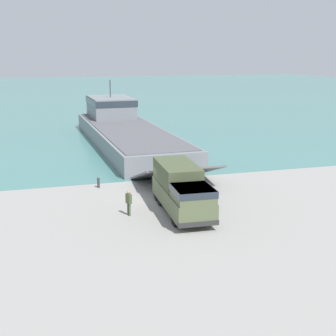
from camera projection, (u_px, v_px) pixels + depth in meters
name	position (u px, v px, depth m)	size (l,w,h in m)	color
ground_plane	(154.00, 197.00, 36.45)	(240.00, 240.00, 0.00)	gray
water_surface	(65.00, 94.00, 124.95)	(240.00, 180.00, 0.01)	#477F7A
landing_craft	(124.00, 128.00, 58.85)	(8.83, 36.88, 7.22)	gray
military_truck	(182.00, 189.00, 32.62)	(2.99, 8.17, 3.23)	#566042
soldier_on_ramp	(129.00, 201.00, 32.04)	(0.39, 0.50, 1.80)	#475638
mooring_bollard	(98.00, 182.00, 38.83)	(0.24, 0.24, 0.88)	#333338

